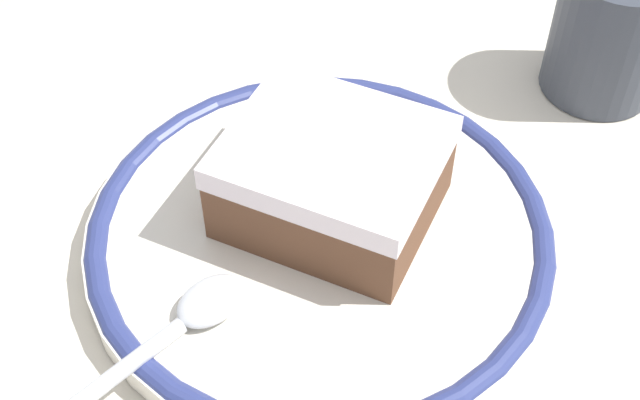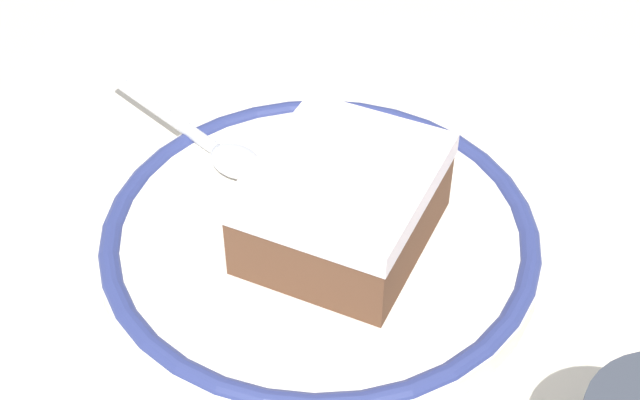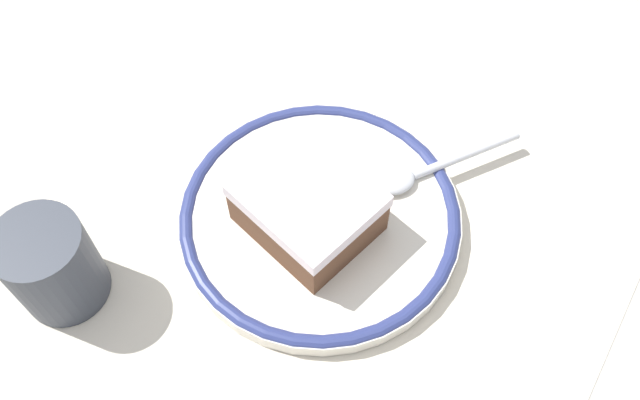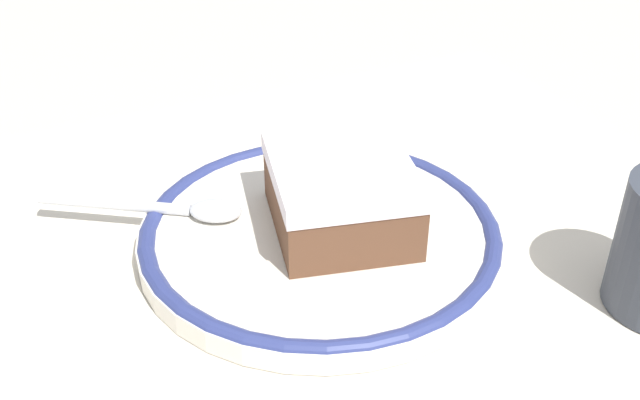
{
  "view_description": "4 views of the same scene",
  "coord_description": "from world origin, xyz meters",
  "px_view_note": "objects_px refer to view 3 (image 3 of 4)",
  "views": [
    {
      "loc": [
        -0.29,
        -0.07,
        0.34
      ],
      "look_at": [
        -0.03,
        -0.02,
        0.04
      ],
      "focal_mm": 49.58,
      "sensor_mm": 36.0,
      "label": 1
    },
    {
      "loc": [
        0.05,
        -0.34,
        0.34
      ],
      "look_at": [
        -0.03,
        -0.02,
        0.04
      ],
      "focal_mm": 51.2,
      "sensor_mm": 36.0,
      "label": 2
    },
    {
      "loc": [
        0.21,
        0.13,
        0.47
      ],
      "look_at": [
        -0.03,
        -0.02,
        0.04
      ],
      "focal_mm": 37.87,
      "sensor_mm": 36.0,
      "label": 3
    },
    {
      "loc": [
        -0.18,
        -0.37,
        0.28
      ],
      "look_at": [
        -0.03,
        -0.02,
        0.04
      ],
      "focal_mm": 42.71,
      "sensor_mm": 36.0,
      "label": 4
    }
  ],
  "objects_px": {
    "spoon": "(425,171)",
    "cup": "(55,269)",
    "plate": "(320,217)",
    "cake_slice": "(308,208)"
  },
  "relations": [
    {
      "from": "cake_slice",
      "to": "spoon",
      "type": "height_order",
      "value": "cake_slice"
    },
    {
      "from": "cake_slice",
      "to": "plate",
      "type": "bearing_deg",
      "value": 165.97
    },
    {
      "from": "plate",
      "to": "spoon",
      "type": "height_order",
      "value": "spoon"
    },
    {
      "from": "plate",
      "to": "cup",
      "type": "height_order",
      "value": "cup"
    },
    {
      "from": "cake_slice",
      "to": "spoon",
      "type": "distance_m",
      "value": 0.11
    },
    {
      "from": "spoon",
      "to": "cup",
      "type": "relative_size",
      "value": 1.58
    },
    {
      "from": "plate",
      "to": "cake_slice",
      "type": "xyz_separation_m",
      "value": [
        0.01,
        -0.0,
        0.03
      ]
    },
    {
      "from": "cake_slice",
      "to": "cup",
      "type": "distance_m",
      "value": 0.19
    },
    {
      "from": "spoon",
      "to": "cake_slice",
      "type": "bearing_deg",
      "value": -31.18
    },
    {
      "from": "spoon",
      "to": "plate",
      "type": "bearing_deg",
      "value": -33.47
    }
  ]
}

